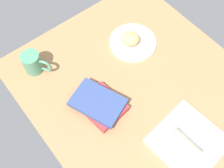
% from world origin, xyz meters
% --- Properties ---
extents(dining_table, '(1.10, 0.90, 0.04)m').
position_xyz_m(dining_table, '(0.00, 0.00, 0.02)').
color(dining_table, '#9E754C').
rests_on(dining_table, ground).
extents(round_plate, '(0.22, 0.22, 0.01)m').
position_xyz_m(round_plate, '(-0.23, 0.14, 0.05)').
color(round_plate, silver).
rests_on(round_plate, dining_table).
extents(scone_pastry, '(0.11, 0.12, 0.06)m').
position_xyz_m(scone_pastry, '(-0.24, 0.12, 0.08)').
color(scone_pastry, tan).
rests_on(scone_pastry, round_plate).
extents(square_plate, '(0.27, 0.27, 0.02)m').
position_xyz_m(square_plate, '(0.27, -0.01, 0.05)').
color(square_plate, white).
rests_on(square_plate, dining_table).
extents(sauce_cup, '(0.05, 0.05, 0.02)m').
position_xyz_m(sauce_cup, '(0.26, 0.04, 0.07)').
color(sauce_cup, silver).
rests_on(sauce_cup, square_plate).
extents(breakfast_wrap, '(0.13, 0.07, 0.07)m').
position_xyz_m(breakfast_wrap, '(0.28, -0.06, 0.09)').
color(breakfast_wrap, beige).
rests_on(breakfast_wrap, square_plate).
extents(book_stack, '(0.25, 0.21, 0.05)m').
position_xyz_m(book_stack, '(-0.06, -0.19, 0.07)').
color(book_stack, '#A53338').
rests_on(book_stack, dining_table).
extents(coffee_mug, '(0.12, 0.10, 0.10)m').
position_xyz_m(coffee_mug, '(-0.40, -0.30, 0.09)').
color(coffee_mug, '#4C8C6B').
rests_on(coffee_mug, dining_table).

